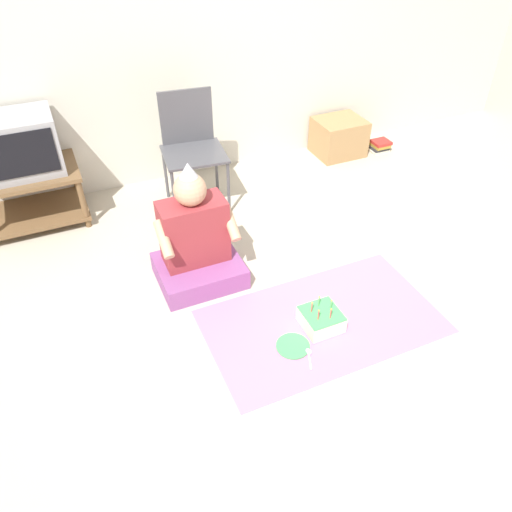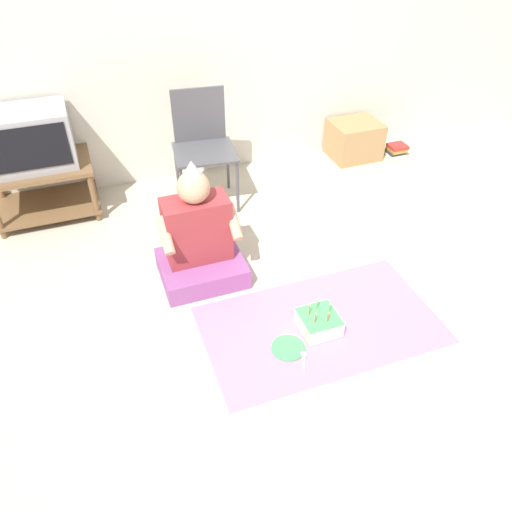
{
  "view_description": "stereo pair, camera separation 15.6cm",
  "coord_description": "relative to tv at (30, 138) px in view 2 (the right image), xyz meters",
  "views": [
    {
      "loc": [
        -1.21,
        -1.81,
        2.16
      ],
      "look_at": [
        -0.29,
        0.27,
        0.35
      ],
      "focal_mm": 35.0,
      "sensor_mm": 36.0,
      "label": 1
    },
    {
      "loc": [
        -1.07,
        -1.87,
        2.16
      ],
      "look_at": [
        -0.29,
        0.27,
        0.35
      ],
      "focal_mm": 35.0,
      "sensor_mm": 36.0,
      "label": 2
    }
  ],
  "objects": [
    {
      "name": "ground_plane",
      "position": [
        1.46,
        -1.75,
        -0.62
      ],
      "size": [
        16.0,
        16.0,
        0.0
      ],
      "primitive_type": "plane",
      "color": "#BCB29E"
    },
    {
      "name": "wall_back",
      "position": [
        1.46,
        0.27,
        0.66
      ],
      "size": [
        6.4,
        0.06,
        2.55
      ],
      "color": "beige",
      "rests_on": "ground_plane"
    },
    {
      "name": "tv_stand",
      "position": [
        -0.0,
        -0.02,
        -0.37
      ],
      "size": [
        0.74,
        0.51,
        0.42
      ],
      "color": "brown",
      "rests_on": "ground_plane"
    },
    {
      "name": "tv",
      "position": [
        0.0,
        0.0,
        0.0
      ],
      "size": [
        0.57,
        0.42,
        0.41
      ],
      "color": "#99999E",
      "rests_on": "tv_stand"
    },
    {
      "name": "folding_chair",
      "position": [
        1.2,
        -0.21,
        -0.11
      ],
      "size": [
        0.5,
        0.47,
        0.86
      ],
      "color": "#4C4C51",
      "rests_on": "ground_plane"
    },
    {
      "name": "cardboard_box_stack",
      "position": [
        2.66,
        0.02,
        -0.45
      ],
      "size": [
        0.43,
        0.37,
        0.33
      ],
      "color": "#A87F51",
      "rests_on": "ground_plane"
    },
    {
      "name": "book_pile",
      "position": [
        3.06,
        -0.09,
        -0.57
      ],
      "size": [
        0.19,
        0.15,
        0.1
      ],
      "color": "beige",
      "rests_on": "ground_plane"
    },
    {
      "name": "person_seated",
      "position": [
        0.91,
        -1.13,
        -0.35
      ],
      "size": [
        0.53,
        0.45,
        0.83
      ],
      "color": "#8C4C8C",
      "rests_on": "ground_plane"
    },
    {
      "name": "party_cloth",
      "position": [
        1.45,
        -1.82,
        -0.62
      ],
      "size": [
        1.38,
        0.8,
        0.01
      ],
      "color": "pink",
      "rests_on": "ground_plane"
    },
    {
      "name": "birthday_cake",
      "position": [
        1.42,
        -1.85,
        -0.56
      ],
      "size": [
        0.22,
        0.22,
        0.18
      ],
      "color": "#F4E0C6",
      "rests_on": "party_cloth"
    },
    {
      "name": "paper_plate",
      "position": [
        1.2,
        -1.93,
        -0.61
      ],
      "size": [
        0.19,
        0.19,
        0.01
      ],
      "color": "#4CB266",
      "rests_on": "party_cloth"
    },
    {
      "name": "plastic_spoon_near",
      "position": [
        1.25,
        -2.01,
        -0.61
      ],
      "size": [
        0.07,
        0.14,
        0.01
      ],
      "color": "white",
      "rests_on": "party_cloth"
    }
  ]
}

